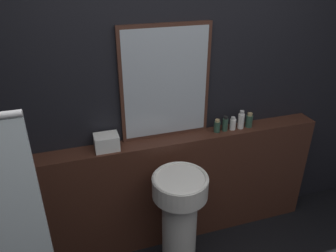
# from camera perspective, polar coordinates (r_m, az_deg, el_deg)

# --- Properties ---
(wall_back) EXTENTS (8.00, 0.06, 2.50)m
(wall_back) POSITION_cam_1_polar(r_m,az_deg,el_deg) (2.46, 0.40, 4.77)
(wall_back) COLOR black
(wall_back) RESTS_ON ground_plane
(vanity_counter) EXTENTS (2.42, 0.18, 0.97)m
(vanity_counter) POSITION_cam_1_polar(r_m,az_deg,el_deg) (2.75, 1.13, -11.00)
(vanity_counter) COLOR #422319
(vanity_counter) RESTS_ON ground_plane
(pedestal_sink) EXTENTS (0.39, 0.39, 0.89)m
(pedestal_sink) POSITION_cam_1_polar(r_m,az_deg,el_deg) (2.45, 2.00, -15.72)
(pedestal_sink) COLOR silver
(pedestal_sink) RESTS_ON ground_plane
(mirror) EXTENTS (0.67, 0.03, 0.84)m
(mirror) POSITION_cam_1_polar(r_m,az_deg,el_deg) (2.35, -0.42, 7.41)
(mirror) COLOR #47281E
(mirror) RESTS_ON vanity_counter
(towel_stack) EXTENTS (0.17, 0.13, 0.11)m
(towel_stack) POSITION_cam_1_polar(r_m,az_deg,el_deg) (2.36, -10.65, -2.77)
(towel_stack) COLOR white
(towel_stack) RESTS_ON vanity_counter
(shampoo_bottle) EXTENTS (0.05, 0.05, 0.11)m
(shampoo_bottle) POSITION_cam_1_polar(r_m,az_deg,el_deg) (2.58, 8.54, -0.02)
(shampoo_bottle) COLOR #2D4C3D
(shampoo_bottle) RESTS_ON vanity_counter
(conditioner_bottle) EXTENTS (0.04, 0.04, 0.12)m
(conditioner_bottle) POSITION_cam_1_polar(r_m,az_deg,el_deg) (2.60, 9.91, 0.36)
(conditioner_bottle) COLOR #2D4C3D
(conditioner_bottle) RESTS_ON vanity_counter
(lotion_bottle) EXTENTS (0.05, 0.05, 0.11)m
(lotion_bottle) POSITION_cam_1_polar(r_m,az_deg,el_deg) (2.64, 11.22, 0.40)
(lotion_bottle) COLOR white
(lotion_bottle) RESTS_ON vanity_counter
(body_wash_bottle) EXTENTS (0.05, 0.05, 0.15)m
(body_wash_bottle) POSITION_cam_1_polar(r_m,az_deg,el_deg) (2.66, 12.61, 1.00)
(body_wash_bottle) COLOR white
(body_wash_bottle) RESTS_ON vanity_counter
(hand_soap_bottle) EXTENTS (0.05, 0.05, 0.12)m
(hand_soap_bottle) POSITION_cam_1_polar(r_m,az_deg,el_deg) (2.70, 13.95, 0.95)
(hand_soap_bottle) COLOR #2D4C3D
(hand_soap_bottle) RESTS_ON vanity_counter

